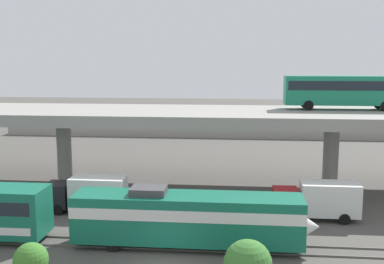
% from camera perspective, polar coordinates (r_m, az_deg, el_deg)
% --- Properties ---
extents(rail_strip_near, '(110.00, 0.12, 0.12)m').
position_cam_1_polar(rail_strip_near, '(32.92, -2.60, -14.02)').
color(rail_strip_near, '#59544C').
rests_on(rail_strip_near, ground_plane).
extents(rail_strip_far, '(110.00, 0.12, 0.12)m').
position_cam_1_polar(rail_strip_far, '(34.32, -2.23, -13.04)').
color(rail_strip_far, '#59544C').
rests_on(rail_strip_far, ground_plane).
extents(train_locomotive, '(16.72, 3.04, 4.18)m').
position_cam_1_polar(train_locomotive, '(32.67, 0.82, -10.19)').
color(train_locomotive, '#14664C').
rests_on(train_locomotive, ground_plane).
extents(highway_overpass, '(96.00, 11.89, 7.78)m').
position_cam_1_polar(highway_overpass, '(47.36, 0.23, 1.76)').
color(highway_overpass, gray).
rests_on(highway_overpass, ground_plane).
extents(transit_bus_on_overpass, '(12.00, 2.68, 3.40)m').
position_cam_1_polar(transit_bus_on_overpass, '(50.19, 17.99, 4.93)').
color(transit_bus_on_overpass, '#197A56').
rests_on(transit_bus_on_overpass, highway_overpass).
extents(service_truck_west, '(6.80, 2.46, 3.04)m').
position_cam_1_polar(service_truck_west, '(41.09, -12.41, -7.22)').
color(service_truck_west, black).
rests_on(service_truck_west, ground_plane).
extents(service_truck_east, '(6.80, 2.46, 3.04)m').
position_cam_1_polar(service_truck_east, '(39.69, 15.00, -7.89)').
color(service_truck_east, maroon).
rests_on(service_truck_east, ground_plane).
extents(pier_parking_lot, '(69.66, 10.72, 1.48)m').
position_cam_1_polar(pier_parking_lot, '(82.80, 2.50, 0.35)').
color(pier_parking_lot, gray).
rests_on(pier_parking_lot, ground_plane).
extents(parked_car_0, '(4.30, 1.84, 1.50)m').
position_cam_1_polar(parked_car_0, '(89.15, -15.73, 1.60)').
color(parked_car_0, '#515459').
rests_on(parked_car_0, pier_parking_lot).
extents(parked_car_1, '(4.13, 1.87, 1.50)m').
position_cam_1_polar(parked_car_1, '(84.66, -6.36, 1.51)').
color(parked_car_1, '#B7B7BC').
rests_on(parked_car_1, pier_parking_lot).
extents(parked_car_2, '(4.61, 1.94, 1.50)m').
position_cam_1_polar(parked_car_2, '(82.47, 16.98, 1.00)').
color(parked_car_2, '#0C4C26').
rests_on(parked_car_2, pier_parking_lot).
extents(parked_car_3, '(4.37, 1.91, 1.50)m').
position_cam_1_polar(parked_car_3, '(86.88, -11.79, 1.57)').
color(parked_car_3, '#B7B7BC').
rests_on(parked_car_3, pier_parking_lot).
extents(parked_car_4, '(4.37, 1.90, 1.50)m').
position_cam_1_polar(parked_car_4, '(81.42, 1.41, 1.28)').
color(parked_car_4, '#B7B7BC').
rests_on(parked_car_4, pier_parking_lot).
extents(parked_car_5, '(4.04, 1.97, 1.50)m').
position_cam_1_polar(parked_car_5, '(83.94, -2.45, 1.50)').
color(parked_car_5, silver).
rests_on(parked_car_5, pier_parking_lot).
extents(parked_car_6, '(4.36, 1.93, 1.50)m').
position_cam_1_polar(parked_car_6, '(83.95, 10.82, 1.35)').
color(parked_car_6, '#9E998C').
rests_on(parked_car_6, pier_parking_lot).
extents(parked_car_7, '(4.07, 1.88, 1.50)m').
position_cam_1_polar(parked_car_7, '(82.25, -7.46, 1.28)').
color(parked_car_7, '#515459').
rests_on(parked_car_7, pier_parking_lot).
extents(harbor_water, '(140.00, 36.00, 0.01)m').
position_cam_1_polar(harbor_water, '(105.67, 3.18, 1.76)').
color(harbor_water, navy).
rests_on(harbor_water, ground_plane).
extents(shrub_left, '(2.07, 2.07, 2.07)m').
position_cam_1_polar(shrub_left, '(30.51, -18.89, -14.41)').
color(shrub_left, '#3B792A').
rests_on(shrub_left, ground_plane).
extents(shrub_right, '(2.77, 2.77, 2.77)m').
position_cam_1_polar(shrub_right, '(27.80, 6.75, -15.53)').
color(shrub_right, '#3A752F').
rests_on(shrub_right, ground_plane).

